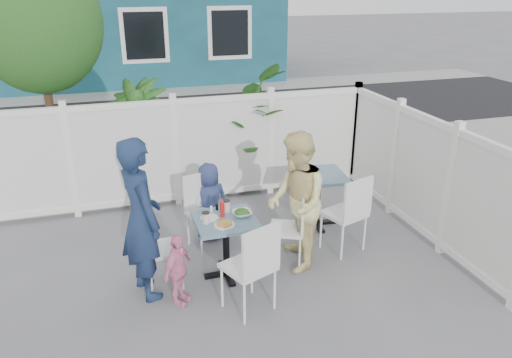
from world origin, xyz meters
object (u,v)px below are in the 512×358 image
object	(u,v)px
man	(141,219)
toddler	(178,270)
chair_left	(155,243)
chair_right	(294,223)
chair_near	(254,262)
chair_back	(203,205)
woman	(296,202)
main_table	(226,232)
spare_table	(318,186)
boy	(210,202)

from	to	relation	value
man	toddler	distance (m)	0.65
chair_left	man	distance (m)	0.38
chair_right	chair_near	distance (m)	1.07
chair_left	chair_back	distance (m)	1.04
man	chair_back	bearing A→B (deg)	-59.22
man	woman	distance (m)	1.72
chair_left	woman	distance (m)	1.63
main_table	woman	xyz separation A→B (m)	(0.82, -0.02, 0.27)
chair_right	toddler	size ratio (longest dim) A/B	1.14
toddler	chair_back	bearing A→B (deg)	16.47
toddler	man	bearing A→B (deg)	84.43
chair_near	main_table	bearing A→B (deg)	75.08
woman	toddler	size ratio (longest dim) A/B	2.05
chair_near	woman	xyz separation A→B (m)	(0.72, 0.72, 0.23)
spare_table	chair_back	xyz separation A→B (m)	(-1.59, -0.08, -0.04)
chair_back	main_table	bearing A→B (deg)	78.97
chair_back	woman	bearing A→B (deg)	120.23
chair_back	chair_right	bearing A→B (deg)	122.42
main_table	woman	bearing A→B (deg)	-1.69
chair_back	woman	size ratio (longest dim) A/B	0.57
chair_back	man	size ratio (longest dim) A/B	0.53
chair_back	chair_near	size ratio (longest dim) A/B	0.92
boy	chair_right	bearing A→B (deg)	120.43
spare_table	chair_left	distance (m)	2.43
chair_right	chair_near	xyz separation A→B (m)	(-0.72, -0.78, 0.06)
spare_table	boy	world-z (taller)	boy
chair_right	toddler	xyz separation A→B (m)	(-1.42, -0.41, -0.13)
boy	woman	bearing A→B (deg)	118.55
woman	toddler	bearing A→B (deg)	-64.55
chair_back	boy	size ratio (longest dim) A/B	0.90
chair_left	chair_near	bearing A→B (deg)	46.38
chair_left	chair_right	bearing A→B (deg)	87.93
man	boy	distance (m)	1.41
chair_back	chair_near	world-z (taller)	chair_near
man	toddler	size ratio (longest dim) A/B	2.21
main_table	toddler	bearing A→B (deg)	-147.78
chair_left	boy	world-z (taller)	boy
boy	spare_table	bearing A→B (deg)	166.00
chair_left	toddler	size ratio (longest dim) A/B	1.14
spare_table	chair_right	world-z (taller)	chair_right
main_table	boy	distance (m)	0.94
chair_near	toddler	xyz separation A→B (m)	(-0.70, 0.37, -0.19)
chair_left	boy	size ratio (longest dim) A/B	0.89
main_table	spare_table	bearing A→B (deg)	30.34
chair_near	man	distance (m)	1.24
spare_table	boy	size ratio (longest dim) A/B	0.75
chair_near	man	world-z (taller)	man
main_table	chair_back	size ratio (longest dim) A/B	0.77
spare_table	man	distance (m)	2.59
chair_back	boy	distance (m)	0.18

